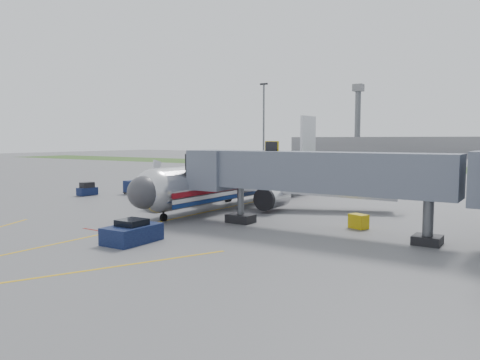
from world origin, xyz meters
The scene contains 16 objects.
ground centered at (0.00, 0.00, 0.00)m, with size 400.00×400.00×0.00m, color #565659.
grass_strip centered at (0.00, 90.00, 0.01)m, with size 300.00×25.00×0.01m, color #2D4C1E.
apron_markings centered at (0.00, -7.40, 0.00)m, with size 21.52×50.00×0.01m.
airliner centered at (0.00, 15.25, 2.65)m, with size 32.10×35.67×10.25m.
jet_bridge centered at (12.86, 5.00, 4.47)m, with size 25.30×4.00×6.90m.
light_mast_left centered at (-30.00, 70.00, 10.78)m, with size 2.00×0.44×20.40m.
distant_terminal centered at (-10.00, 170.00, 4.00)m, with size 120.00×14.00×8.00m, color slate.
control_tower centered at (-40.00, 165.00, 17.33)m, with size 4.00×4.00×30.00m.
pushback_tug centered at (4.00, -5.47, 0.67)m, with size 2.47×3.93×1.61m.
baggage_tug centered at (-20.57, 10.40, 0.74)m, with size 1.46×2.49×1.67m.
baggage_cart_a centered at (-4.53, 9.93, 0.75)m, with size 1.51×1.51×1.48m.
baggage_cart_b centered at (-17.21, 14.68, 0.87)m, with size 1.78×1.78×1.72m.
baggage_cart_c centered at (-5.11, 6.89, 0.97)m, with size 2.20×2.20×1.91m.
belt_loader centered at (-8.99, 11.76, 0.53)m, with size 2.69×4.48×2.13m.
ground_power_cart centered at (15.21, 8.00, 0.55)m, with size 1.66×1.42×1.13m.
ramp_worker centered at (-15.15, 17.04, 0.74)m, with size 0.54×0.36×1.49m, color #A4CE18.
Camera 1 is at (27.46, -27.71, 7.05)m, focal length 35.00 mm.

